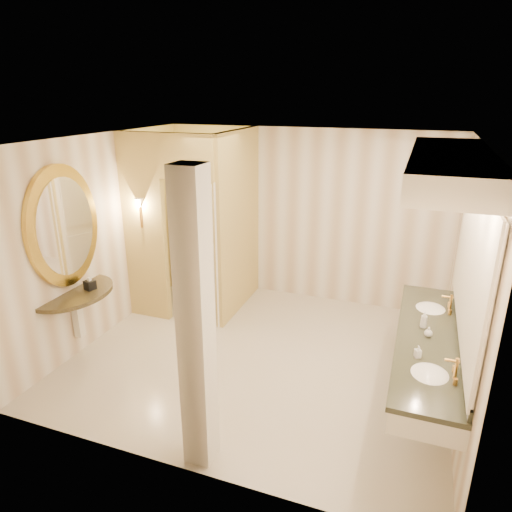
{
  "coord_description": "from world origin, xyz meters",
  "views": [
    {
      "loc": [
        1.69,
        -4.79,
        3.19
      ],
      "look_at": [
        -0.13,
        0.2,
        1.27
      ],
      "focal_mm": 32.0,
      "sensor_mm": 36.0,
      "label": 1
    }
  ],
  "objects": [
    {
      "name": "wall_back",
      "position": [
        0.0,
        2.0,
        1.35
      ],
      "size": [
        4.5,
        0.02,
        2.7
      ],
      "primitive_type": "cube",
      "color": "#EFE3CF",
      "rests_on": "floor"
    },
    {
      "name": "vanity",
      "position": [
        1.98,
        -0.4,
        1.63
      ],
      "size": [
        0.75,
        2.71,
        2.09
      ],
      "color": "white",
      "rests_on": "floor"
    },
    {
      "name": "toilet_closet",
      "position": [
        -1.13,
        0.97,
        1.39
      ],
      "size": [
        1.5,
        1.55,
        2.7
      ],
      "color": "#DAC772",
      "rests_on": "floor"
    },
    {
      "name": "floor",
      "position": [
        0.0,
        0.0,
        0.0
      ],
      "size": [
        4.5,
        4.5,
        0.0
      ],
      "primitive_type": "plane",
      "color": "beige",
      "rests_on": "ground"
    },
    {
      "name": "wall_left",
      "position": [
        -2.25,
        0.0,
        1.35
      ],
      "size": [
        0.02,
        4.0,
        2.7
      ],
      "primitive_type": "cube",
      "color": "#EFE3CF",
      "rests_on": "floor"
    },
    {
      "name": "wall_front",
      "position": [
        0.0,
        -2.0,
        1.35
      ],
      "size": [
        4.5,
        0.02,
        2.7
      ],
      "primitive_type": "cube",
      "color": "#EFE3CF",
      "rests_on": "floor"
    },
    {
      "name": "soap_bottle_b",
      "position": [
        1.93,
        -0.4,
        0.93
      ],
      "size": [
        0.09,
        0.09,
        0.1
      ],
      "primitive_type": "imported",
      "rotation": [
        0.0,
        0.0,
        -0.15
      ],
      "color": "silver",
      "rests_on": "vanity"
    },
    {
      "name": "wall_sconce",
      "position": [
        -1.93,
        0.43,
        1.73
      ],
      "size": [
        0.14,
        0.14,
        0.42
      ],
      "color": "gold",
      "rests_on": "toilet_closet"
    },
    {
      "name": "toilet",
      "position": [
        -1.23,
        1.23,
        0.42
      ],
      "size": [
        0.7,
        0.93,
        0.84
      ],
      "primitive_type": "imported",
      "rotation": [
        0.0,
        0.0,
        2.82
      ],
      "color": "white",
      "rests_on": "floor"
    },
    {
      "name": "tissue_box",
      "position": [
        -2.03,
        -0.61,
        0.93
      ],
      "size": [
        0.14,
        0.14,
        0.11
      ],
      "primitive_type": "cube",
      "rotation": [
        0.0,
        0.0,
        -0.26
      ],
      "color": "black",
      "rests_on": "console_shelf"
    },
    {
      "name": "wall_right",
      "position": [
        2.25,
        0.0,
        1.35
      ],
      "size": [
        0.02,
        4.0,
        2.7
      ],
      "primitive_type": "cube",
      "color": "#EFE3CF",
      "rests_on": "floor"
    },
    {
      "name": "soap_bottle_c",
      "position": [
        1.88,
        -0.23,
        0.97
      ],
      "size": [
        0.08,
        0.08,
        0.19
      ],
      "primitive_type": "imported",
      "rotation": [
        0.0,
        0.0,
        -0.19
      ],
      "color": "#C6B28C",
      "rests_on": "vanity"
    },
    {
      "name": "pillar",
      "position": [
        0.07,
        -1.8,
        1.35
      ],
      "size": [
        0.25,
        0.25,
        2.7
      ],
      "primitive_type": "cube",
      "color": "white",
      "rests_on": "floor"
    },
    {
      "name": "console_shelf",
      "position": [
        -2.21,
        -0.73,
        1.35
      ],
      "size": [
        1.13,
        1.13,
        2.01
      ],
      "color": "black",
      "rests_on": "floor"
    },
    {
      "name": "soap_bottle_a",
      "position": [
        1.84,
        -0.84,
        0.93
      ],
      "size": [
        0.07,
        0.07,
        0.12
      ],
      "primitive_type": "imported",
      "rotation": [
        0.0,
        0.0,
        0.43
      ],
      "color": "beige",
      "rests_on": "vanity"
    },
    {
      "name": "ceiling",
      "position": [
        0.0,
        0.0,
        2.7
      ],
      "size": [
        4.5,
        4.5,
        0.0
      ],
      "primitive_type": "plane",
      "rotation": [
        3.14,
        0.0,
        0.0
      ],
      "color": "white",
      "rests_on": "wall_back"
    }
  ]
}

